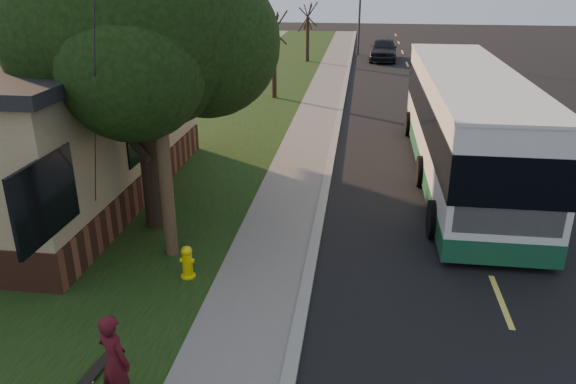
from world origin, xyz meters
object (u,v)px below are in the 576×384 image
(utility_pole, at_px, (155,57))
(dumpster, at_px, (70,181))
(fire_hydrant, at_px, (187,262))
(skateboard_main, at_px, (97,368))
(bare_tree_far, at_px, (308,33))
(leafy_tree, at_px, (142,22))
(traffic_signal, at_px, (360,12))
(bare_tree_near, at_px, (274,56))
(transit_bus, at_px, (465,122))
(distant_car, at_px, (383,49))
(skateboarder, at_px, (114,361))

(utility_pole, xyz_separation_m, dumpster, (-3.92, 2.78, -3.98))
(fire_hydrant, distance_m, skateboard_main, 3.26)
(bare_tree_far, xyz_separation_m, dumpster, (-4.22, -26.23, -1.35))
(fire_hydrant, xyz_separation_m, leafy_tree, (-1.57, 2.65, 4.73))
(traffic_signal, xyz_separation_m, skateboard_main, (-3.70, -37.19, -3.04))
(traffic_signal, bearing_deg, bare_tree_far, -131.19)
(bare_tree_near, distance_m, traffic_signal, 16.52)
(leafy_tree, xyz_separation_m, transit_bus, (8.40, 4.79, -3.35))
(fire_hydrant, relative_size, bare_tree_near, 0.17)
(traffic_signal, bearing_deg, fire_hydrant, -95.21)
(utility_pole, bearing_deg, dumpster, 144.62)
(bare_tree_far, relative_size, traffic_signal, 0.73)
(transit_bus, bearing_deg, utility_pole, -139.44)
(leafy_tree, relative_size, distant_car, 1.66)
(leafy_tree, distance_m, distant_car, 30.02)
(dumpster, xyz_separation_m, distant_car, (9.55, 27.85, 0.15))
(utility_pole, relative_size, bare_tree_near, 2.11)
(transit_bus, bearing_deg, distant_car, 94.48)
(traffic_signal, xyz_separation_m, distant_car, (1.83, -2.37, -2.36))
(leafy_tree, height_order, distant_car, leafy_tree)
(skateboard_main, bearing_deg, leafy_tree, 99.45)
(traffic_signal, distance_m, distant_car, 3.82)
(bare_tree_far, height_order, skateboarder, bare_tree_far)
(traffic_signal, xyz_separation_m, skateboarder, (-3.02, -37.85, -2.29))
(transit_bus, relative_size, dumpster, 8.41)
(bare_tree_near, xyz_separation_m, skateboard_main, (0.30, -21.19, -2.02))
(utility_pole, height_order, distant_car, utility_pole)
(leafy_tree, height_order, traffic_signal, leafy_tree)
(bare_tree_near, xyz_separation_m, bare_tree_far, (0.50, 12.00, -0.15))
(fire_hydrant, relative_size, leafy_tree, 0.09)
(fire_hydrant, height_order, bare_tree_far, bare_tree_far)
(bare_tree_far, bearing_deg, skateboard_main, -90.34)
(leafy_tree, relative_size, traffic_signal, 1.42)
(skateboarder, distance_m, distant_car, 35.81)
(transit_bus, bearing_deg, dumpster, -162.24)
(skateboard_main, bearing_deg, fire_hydrant, 79.40)
(distant_car, bearing_deg, skateboarder, -95.33)
(leafy_tree, xyz_separation_m, bare_tree_far, (1.17, 27.35, -3.16))
(traffic_signal, height_order, skateboarder, traffic_signal)
(leafy_tree, bearing_deg, dumpster, 159.74)
(bare_tree_near, bearing_deg, bare_tree_far, 87.61)
(transit_bus, bearing_deg, leafy_tree, -150.29)
(skateboarder, height_order, skateboard_main, skateboarder)
(traffic_signal, bearing_deg, skateboarder, -94.56)
(leafy_tree, distance_m, bare_tree_far, 27.56)
(transit_bus, xyz_separation_m, skateboard_main, (-7.42, -10.63, -1.69))
(traffic_signal, relative_size, distant_car, 1.17)
(skateboard_main, distance_m, dumpster, 8.06)
(transit_bus, height_order, distant_car, transit_bus)
(skateboarder, xyz_separation_m, skateboard_main, (-0.68, 0.66, -0.75))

